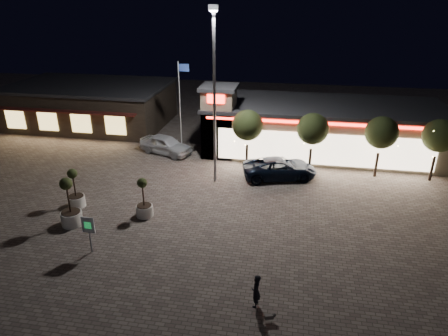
% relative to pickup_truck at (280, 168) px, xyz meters
% --- Properties ---
extents(ground, '(90.00, 90.00, 0.00)m').
position_rel_pickup_truck_xyz_m(ground, '(-6.73, -9.47, -0.78)').
color(ground, '#72655C').
rests_on(ground, ground).
extents(retail_building, '(20.40, 8.40, 6.10)m').
position_rel_pickup_truck_xyz_m(retail_building, '(2.78, 6.34, 1.43)').
color(retail_building, gray).
rests_on(retail_building, ground).
extents(restaurant_building, '(16.40, 11.00, 4.30)m').
position_rel_pickup_truck_xyz_m(restaurant_building, '(-20.73, 10.50, 1.38)').
color(restaurant_building, '#382D23').
rests_on(restaurant_building, ground).
extents(floodlight_pole, '(0.60, 0.40, 12.38)m').
position_rel_pickup_truck_xyz_m(floodlight_pole, '(-4.73, -1.47, 6.24)').
color(floodlight_pole, gray).
rests_on(floodlight_pole, ground).
extents(flagpole, '(0.95, 0.10, 8.00)m').
position_rel_pickup_truck_xyz_m(flagpole, '(-8.63, 3.53, 3.97)').
color(flagpole, white).
rests_on(flagpole, ground).
extents(string_tree_a, '(2.42, 2.42, 4.79)m').
position_rel_pickup_truck_xyz_m(string_tree_a, '(-2.73, 1.53, 2.78)').
color(string_tree_a, '#332319').
rests_on(string_tree_a, ground).
extents(string_tree_b, '(2.42, 2.42, 4.79)m').
position_rel_pickup_truck_xyz_m(string_tree_b, '(2.27, 1.53, 2.78)').
color(string_tree_b, '#332319').
rests_on(string_tree_b, ground).
extents(string_tree_c, '(2.42, 2.42, 4.79)m').
position_rel_pickup_truck_xyz_m(string_tree_c, '(7.27, 1.53, 2.78)').
color(string_tree_c, '#332319').
rests_on(string_tree_c, ground).
extents(string_tree_d, '(2.42, 2.42, 4.79)m').
position_rel_pickup_truck_xyz_m(string_tree_d, '(11.27, 1.53, 2.78)').
color(string_tree_d, '#332319').
rests_on(string_tree_d, ground).
extents(pickup_truck, '(6.08, 3.98, 1.56)m').
position_rel_pickup_truck_xyz_m(pickup_truck, '(0.00, 0.00, 0.00)').
color(pickup_truck, black).
rests_on(pickup_truck, ground).
extents(white_sedan, '(5.22, 3.52, 1.65)m').
position_rel_pickup_truck_xyz_m(white_sedan, '(-10.14, 3.31, 0.05)').
color(white_sedan, silver).
rests_on(white_sedan, ground).
extents(pedestrian, '(0.45, 0.63, 1.64)m').
position_rel_pickup_truck_xyz_m(pedestrian, '(-0.32, -14.03, 0.04)').
color(pedestrian, black).
rests_on(pedestrian, ground).
extents(dog, '(0.51, 0.29, 0.27)m').
position_rel_pickup_truck_xyz_m(dog, '(0.42, -14.86, -0.51)').
color(dog, '#59514C').
rests_on(dog, ground).
extents(planter_left, '(1.10, 1.10, 2.71)m').
position_rel_pickup_truck_xyz_m(planter_left, '(-13.00, -6.93, 0.06)').
color(planter_left, white).
rests_on(planter_left, ground).
extents(planter_mid, '(1.28, 1.28, 3.14)m').
position_rel_pickup_truck_xyz_m(planter_mid, '(-12.12, -9.10, 0.19)').
color(planter_mid, white).
rests_on(planter_mid, ground).
extents(planter_right, '(1.07, 1.07, 2.63)m').
position_rel_pickup_truck_xyz_m(planter_right, '(-8.13, -7.32, 0.04)').
color(planter_right, white).
rests_on(planter_right, ground).
extents(valet_sign, '(0.72, 0.11, 2.19)m').
position_rel_pickup_truck_xyz_m(valet_sign, '(-9.59, -11.56, 0.76)').
color(valet_sign, gray).
rests_on(valet_sign, ground).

